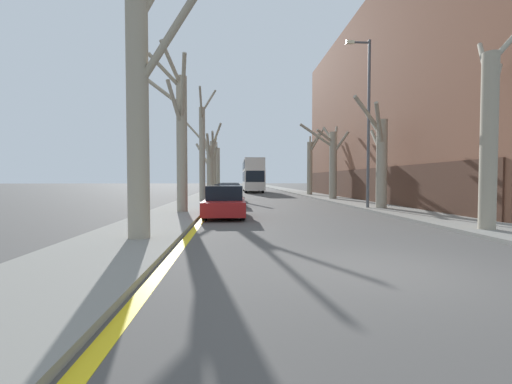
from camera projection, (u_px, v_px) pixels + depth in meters
The scene contains 21 objects.
ground_plane at pixel (385, 272), 6.24m from camera, with size 300.00×300.00×0.00m, color #4C4947.
sidewalk_left at pixel (216, 190), 55.74m from camera, with size 2.82×120.00×0.12m, color gray.
sidewalk_right at pixel (285, 189), 56.46m from camera, with size 2.82×120.00×0.12m, color gray.
building_facade_right at pixel (416, 108), 27.92m from camera, with size 10.08×31.44×15.14m.
kerb_line_stripe at pixel (226, 190), 55.84m from camera, with size 0.24×120.00×0.01m, color yellow.
street_tree_left_0 at pixel (139, 94), 8.99m from camera, with size 2.56×1.49×8.25m.
street_tree_left_1 at pixel (180, 135), 16.53m from camera, with size 2.55×2.25×7.90m.
street_tree_left_2 at pixel (202, 150), 25.12m from camera, with size 2.93×2.83×8.36m.
street_tree_left_3 at pixel (209, 166), 33.65m from camera, with size 1.90×4.23×6.83m.
street_tree_left_4 at pixel (213, 163), 41.12m from camera, with size 1.55×4.65×8.26m.
street_tree_left_5 at pixel (217, 168), 48.91m from camera, with size 1.94×3.50×7.31m.
street_tree_right_0 at pixel (490, 128), 10.83m from camera, with size 2.89×2.57×7.54m.
street_tree_right_1 at pixel (380, 156), 18.94m from camera, with size 2.58×3.91×6.05m.
street_tree_right_2 at pixel (332, 160), 28.26m from camera, with size 3.98×3.26×6.43m.
street_tree_right_3 at pixel (310, 165), 36.20m from camera, with size 1.41×3.41×6.82m.
double_decker_bus at pixel (253, 174), 46.37m from camera, with size 2.53×10.99×4.36m.
parked_car_0 at pixel (225, 202), 15.44m from camera, with size 1.80×4.20×1.40m.
parked_car_1 at pixel (228, 195), 22.15m from camera, with size 1.79×4.41×1.40m.
parked_car_2 at pixel (229, 192), 27.88m from camera, with size 1.86×3.99×1.41m.
parked_car_3 at pixel (230, 190), 34.63m from camera, with size 1.74×4.58×1.38m.
lamp_post at pixel (367, 117), 18.93m from camera, with size 1.40×0.20×9.36m.
Camera 1 is at (-2.75, -6.02, 1.68)m, focal length 24.00 mm.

